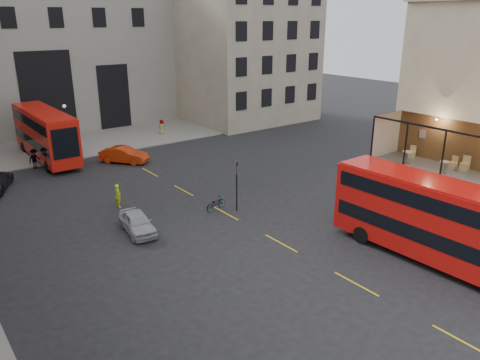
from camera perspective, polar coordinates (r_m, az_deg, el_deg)
ground at (r=27.91m, az=16.60°, el=-10.74°), size 140.00×140.00×0.00m
host_frontage at (r=32.07m, az=23.96°, el=-3.17°), size 3.00×11.00×4.50m
cafe_floor at (r=31.33m, az=24.52°, el=0.73°), size 3.00×10.00×0.10m
gateway at (r=63.57m, az=-24.17°, el=13.88°), size 35.00×10.60×18.00m
building_right at (r=67.07m, az=-0.48°, el=16.56°), size 16.60×18.60×20.00m
pavement_far at (r=55.20m, az=-21.29°, el=3.77°), size 40.00×12.00×0.12m
traffic_light_near at (r=33.91m, az=-0.41°, el=0.06°), size 0.16×0.20×3.80m
street_lamp_b at (r=50.92m, az=-20.28°, el=5.39°), size 0.36×0.36×5.33m
bus_near at (r=29.02m, az=22.70°, el=-4.24°), size 3.18×12.34×4.89m
bus_far at (r=50.36m, az=-22.68°, el=5.42°), size 2.93×12.48×4.98m
car_a at (r=31.84m, az=-12.42°, el=-5.08°), size 2.16×4.28×1.40m
car_b at (r=47.27m, az=-13.96°, el=2.99°), size 4.26×4.75×1.57m
bicycle at (r=34.79m, az=-3.01°, el=-2.86°), size 1.96×1.03×0.98m
cyclist at (r=36.25m, az=-14.66°, el=-1.85°), size 0.48×0.69×1.81m
pedestrian_b at (r=48.04m, az=-23.76°, el=2.38°), size 1.41×1.13×1.91m
pedestrian_c at (r=56.11m, az=-20.63°, el=4.87°), size 0.94×0.40×1.60m
pedestrian_d at (r=57.72m, az=-9.51°, el=6.36°), size 0.98×1.09×1.87m
cafe_table_mid at (r=30.90m, az=23.66°, el=1.65°), size 0.59×0.59×0.73m
cafe_table_far at (r=32.09m, az=19.71°, el=2.85°), size 0.64×0.64×0.80m
cafe_chair_b at (r=32.04m, az=24.51°, el=1.67°), size 0.43×0.43×0.81m
cafe_chair_c at (r=31.89m, az=25.70°, el=1.50°), size 0.54×0.54×0.95m
cafe_chair_d at (r=33.55m, az=20.18°, el=2.99°), size 0.49×0.49×0.83m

